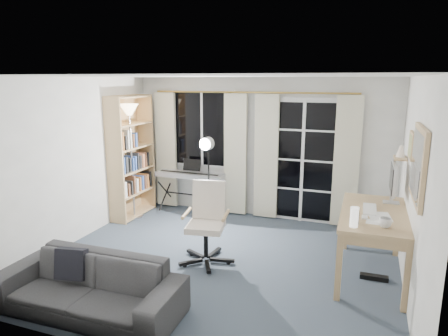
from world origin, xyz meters
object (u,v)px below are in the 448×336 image
Objects in this scene: monitor at (393,180)px; office_chair at (208,214)px; bookshelf at (129,160)px; torchiere_lamp at (130,127)px; desk at (374,220)px; keyboard_piano at (190,176)px; studio_light at (207,155)px; sofa at (88,278)px; mug at (385,221)px.

office_chair is at bearing -163.34° from monitor.
bookshelf reaches higher than office_chair.
torchiere_lamp is 4.07m from desk.
bookshelf is at bearing 141.68° from torchiere_lamp.
keyboard_piano is 0.82× the size of desk.
studio_light is (1.44, -0.11, -0.35)m from torchiere_lamp.
torchiere_lamp is 1.85× the size of office_chair.
keyboard_piano reaches higher than sofa.
monitor is 0.30× the size of sofa.
monitor is at bearing -5.55° from bookshelf.
desk is (3.89, -0.83, -0.87)m from torchiere_lamp.
bookshelf is at bearing 173.03° from monitor.
monitor reaches higher than sofa.
studio_light reaches higher than monitor.
mug is (4.11, -1.43, -0.11)m from bookshelf.
sofa is at bearing -88.82° from studio_light.
studio_light reaches higher than sofa.
sofa is (-0.27, -2.56, -0.85)m from studio_light.
monitor is 3.78m from sofa.
bookshelf is 1.37× the size of studio_light.
desk is (3.07, -1.41, 0.03)m from keyboard_piano.
bookshelf is at bearing 138.99° from office_chair.
desk is 11.43× the size of mug.
sofa is at bearing -66.48° from torchiere_lamp.
torchiere_lamp is 4.12m from monitor.
office_chair reaches higher than sofa.
torchiere_lamp is 1.28× the size of studio_light.
studio_light reaches higher than office_chair.
sofa is at bearing -154.69° from mug.
desk is (2.05, 0.24, 0.09)m from office_chair.
studio_light is 2.61m from desk.
desk reaches higher than sofa.
studio_light is at bearing -47.09° from keyboard_piano.
keyboard_piano is 0.64× the size of sofa.
monitor is (2.25, 0.69, 0.50)m from office_chair.
sofa is at bearing -146.47° from desk.
sofa is (1.16, -2.67, -1.20)m from torchiere_lamp.
sofa is at bearing -64.12° from bookshelf.
studio_light is at bearing -4.40° from torchiere_lamp.
sofa is at bearing -122.91° from office_chair.
studio_light is at bearing 154.36° from mug.
keyboard_piano is 1.94m from office_chair.
bookshelf is 4.23m from monitor.
torchiere_lamp reaches higher than studio_light.
office_chair is (1.02, -1.65, -0.06)m from keyboard_piano.
office_chair is (1.96, -1.17, -0.37)m from bookshelf.
bookshelf is 0.60m from torchiere_lamp.
mug reaches higher than sofa.
studio_light is 11.44× the size of mug.
monitor is at bearing -15.65° from keyboard_piano.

